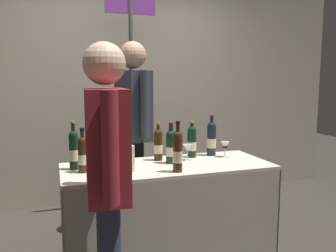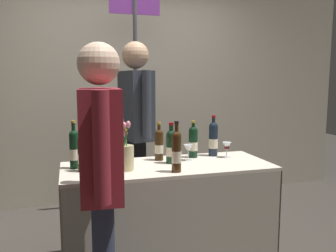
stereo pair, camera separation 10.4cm
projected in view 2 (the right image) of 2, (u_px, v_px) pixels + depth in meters
back_partition at (130, 77)px, 4.10m from camera, size 5.58×0.12×2.96m
tasting_table at (168, 197)px, 2.68m from camera, size 1.59×0.63×0.79m
featured_wine_bottle at (159, 144)px, 2.79m from camera, size 0.07×0.07×0.31m
display_bottle_0 at (193, 141)px, 2.89m from camera, size 0.08×0.08×0.31m
display_bottle_1 at (177, 151)px, 2.42m from camera, size 0.07×0.07×0.36m
display_bottle_2 at (74, 149)px, 2.52m from camera, size 0.07×0.07×0.36m
display_bottle_3 at (213, 138)px, 2.95m from camera, size 0.08×0.08×0.35m
display_bottle_4 at (83, 153)px, 2.44m from camera, size 0.07×0.07×0.32m
display_bottle_5 at (108, 144)px, 2.67m from camera, size 0.08×0.08×0.35m
display_bottle_6 at (171, 146)px, 2.68m from camera, size 0.08×0.08×0.32m
wine_glass_near_vendor at (188, 149)px, 2.78m from camera, size 0.08×0.08×0.13m
wine_glass_mid at (93, 153)px, 2.62m from camera, size 0.08×0.08×0.13m
wine_glass_near_taster at (227, 146)px, 2.89m from camera, size 0.08×0.08×0.13m
flower_vase at (126, 154)px, 2.47m from camera, size 0.11×0.11×0.39m
vendor_presenter at (136, 119)px, 3.19m from camera, size 0.28×0.56×1.78m
taster_foreground_right at (101, 164)px, 1.87m from camera, size 0.24×0.63×1.63m
booth_signpost at (136, 83)px, 3.65m from camera, size 0.53×0.04×2.31m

